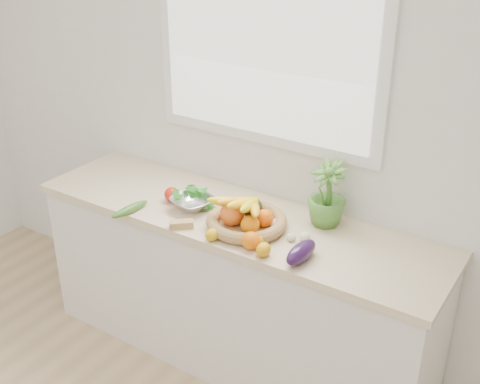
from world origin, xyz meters
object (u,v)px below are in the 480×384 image
Objects in this scene: potted_herb at (327,193)px; apple at (172,195)px; fruit_basket at (246,217)px; cucumber at (130,209)px; eggplant at (301,252)px; colander_with_spinach at (192,199)px.

apple is at bearing -163.80° from potted_herb.
potted_herb is 0.78× the size of fruit_basket.
apple is at bearing 177.59° from fruit_basket.
apple is 0.34× the size of cucumber.
eggplant is (0.85, -0.14, 0.00)m from apple.
apple is 0.86m from eggplant.
apple is 0.83m from potted_herb.
potted_herb reaches higher than colander_with_spinach.
potted_herb is at bearing 16.20° from apple.
fruit_basket reaches higher than cucumber.
colander_with_spinach is at bearing -4.05° from apple.
potted_herb is 0.41m from fruit_basket.
apple is 0.24× the size of potted_herb.
colander_with_spinach reaches higher than apple.
eggplant is at bearing -10.33° from colander_with_spinach.
colander_with_spinach is (-0.71, 0.13, 0.01)m from eggplant.
eggplant reaches higher than cucumber.
potted_herb is at bearing 39.10° from fruit_basket.
eggplant is 0.39m from fruit_basket.
cucumber is 0.55× the size of fruit_basket.
cucumber is at bearing -161.00° from fruit_basket.
colander_with_spinach reaches higher than eggplant.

